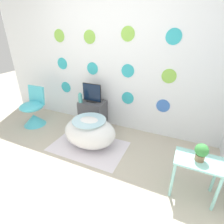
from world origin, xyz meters
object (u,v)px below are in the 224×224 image
object	(u,v)px
tv	(92,94)
potted_plant_left	(201,152)
bathtub	(90,132)
vase	(80,98)
chair	(33,113)

from	to	relation	value
tv	potted_plant_left	size ratio (longest dim) A/B	1.86
bathtub	vase	world-z (taller)	vase
potted_plant_left	bathtub	bearing A→B (deg)	167.48
bathtub	potted_plant_left	world-z (taller)	potted_plant_left
potted_plant_left	tv	bearing A→B (deg)	153.58
bathtub	tv	xyz separation A→B (m)	(-0.27, 0.57, 0.43)
chair	tv	world-z (taller)	tv
vase	potted_plant_left	bearing A→B (deg)	-21.43
potted_plant_left	chair	bearing A→B (deg)	170.71
tv	potted_plant_left	xyz separation A→B (m)	(1.84, -0.91, -0.06)
tv	vase	bearing A→B (deg)	-145.96
chair	potted_plant_left	bearing A→B (deg)	-9.29
chair	potted_plant_left	xyz separation A→B (m)	(2.95, -0.48, 0.36)
vase	bathtub	bearing A→B (deg)	-44.70
tv	vase	xyz separation A→B (m)	(-0.18, -0.12, -0.07)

